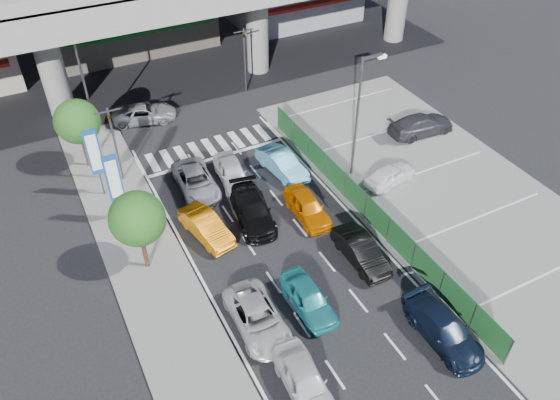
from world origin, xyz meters
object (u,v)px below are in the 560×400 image
minivan_navy_back (444,329)px  hatch_black_mid_right (361,251)px  signboard_near (114,181)px  crossing_wagon_silver (144,113)px  sedan_black_mid (252,210)px  parked_sedan_white (390,175)px  traffic_light_left (111,127)px  wagon_silver_front_left (196,181)px  street_lamp_right (360,108)px  taxi_orange_left (206,227)px  sedan_white_front_mid (232,172)px  kei_truck_front_right (282,164)px  traffic_cone (370,181)px  sedan_white_mid_left (257,318)px  tree_near (137,219)px  tree_far (77,122)px  van_white_back_left (304,380)px  traffic_light_right (244,45)px  taxi_orange_right (307,207)px  parked_sedan_dgrey (421,125)px  street_lamp_left (84,73)px  taxi_teal_mid (308,298)px  signboard_far (94,154)px

minivan_navy_back → hatch_black_mid_right: (-0.57, 5.93, 0.02)m
signboard_near → crossing_wagon_silver: 11.45m
sedan_black_mid → parked_sedan_white: (9.05, -0.84, -0.02)m
traffic_light_left → wagon_silver_front_left: bearing=-38.6°
street_lamp_right → taxi_orange_left: bearing=-173.7°
sedan_white_front_mid → minivan_navy_back: bearing=-69.5°
traffic_light_left → signboard_near: size_ratio=1.11×
traffic_light_left → sedan_black_mid: 9.67m
kei_truck_front_right → traffic_cone: (4.20, -3.75, -0.30)m
sedan_white_mid_left → wagon_silver_front_left: (1.09, 11.08, 0.01)m
wagon_silver_front_left → sedan_white_front_mid: size_ratio=1.14×
tree_near → tree_far: size_ratio=1.00×
street_lamp_right → van_white_back_left: (-10.33, -12.00, -4.08)m
traffic_light_right → parked_sedan_white: (3.08, -14.93, -3.27)m
taxi_orange_right → crossing_wagon_silver: bearing=112.4°
taxi_orange_right → kei_truck_front_right: kei_truck_front_right is taller
van_white_back_left → traffic_cone: size_ratio=6.19×
tree_near → parked_sedan_dgrey: 21.37m
tree_near → taxi_orange_left: tree_near is taller
signboard_near → van_white_back_left: 14.76m
crossing_wagon_silver → traffic_light_right: bearing=-71.3°
taxi_orange_left → parked_sedan_dgrey: parked_sedan_dgrey is taller
traffic_cone → wagon_silver_front_left: bearing=154.9°
tree_near → sedan_black_mid: tree_near is taller
tree_far → crossing_wagon_silver: (4.90, 3.83, -2.75)m
street_lamp_right → street_lamp_left: 18.06m
van_white_back_left → wagon_silver_front_left: (0.76, 14.97, -0.05)m
sedan_white_mid_left → tree_far: bearing=106.6°
tree_far → minivan_navy_back: size_ratio=1.08×
parked_sedan_dgrey → minivan_navy_back: bearing=147.9°
sedan_white_front_mid → taxi_orange_right: bearing=-56.7°
tree_near → sedan_white_front_mid: size_ratio=1.19×
street_lamp_right → street_lamp_left: size_ratio=1.00×
van_white_back_left → taxi_teal_mid: size_ratio=1.04×
street_lamp_left → taxi_orange_left: (2.99, -13.17, -4.11)m
street_lamp_right → sedan_white_mid_left: (-10.66, -8.11, -4.14)m
street_lamp_right → taxi_teal_mid: bearing=-134.2°
signboard_near → van_white_back_left: size_ratio=1.16×
minivan_navy_back → parked_sedan_dgrey: parked_sedan_dgrey is taller
signboard_near → tree_far: size_ratio=0.98×
hatch_black_mid_right → taxi_orange_right: taxi_orange_right is taller
street_lamp_right → taxi_teal_mid: street_lamp_right is taller
street_lamp_right → tree_far: size_ratio=1.67×
taxi_teal_mid → sedan_black_mid: sedan_black_mid is taller
wagon_silver_front_left → parked_sedan_dgrey: 16.33m
street_lamp_left → parked_sedan_dgrey: 23.02m
crossing_wagon_silver → taxi_orange_left: bearing=-167.8°
traffic_light_left → signboard_far: bearing=-144.3°
van_white_back_left → parked_sedan_dgrey: bearing=42.6°
traffic_light_right → taxi_teal_mid: (-6.31, -21.20, -3.27)m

